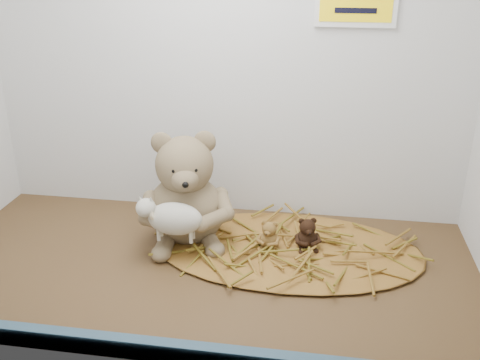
% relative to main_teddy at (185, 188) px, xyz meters
% --- Properties ---
extents(alcove_shell, '(1.20, 0.60, 0.90)m').
position_rel_main_teddy_xyz_m(alcove_shell, '(0.06, -0.03, 0.31)').
color(alcove_shell, '#412716').
rests_on(alcove_shell, ground).
extents(front_rail, '(1.19, 0.02, 0.04)m').
position_rel_main_teddy_xyz_m(front_rail, '(0.06, -0.41, -0.12)').
color(front_rail, '#3A5B70').
rests_on(front_rail, shelf_floor).
extents(straw_bed, '(0.62, 0.36, 0.01)m').
position_rel_main_teddy_xyz_m(straw_bed, '(0.24, -0.02, -0.13)').
color(straw_bed, brown).
rests_on(straw_bed, shelf_floor).
extents(main_teddy, '(0.27, 0.28, 0.27)m').
position_rel_main_teddy_xyz_m(main_teddy, '(0.00, 0.00, 0.00)').
color(main_teddy, '#857952').
rests_on(main_teddy, shelf_floor).
extents(toy_lamb, '(0.16, 0.10, 0.10)m').
position_rel_main_teddy_xyz_m(toy_lamb, '(0.00, -0.10, -0.03)').
color(toy_lamb, beige).
rests_on(toy_lamb, main_teddy).
extents(mini_teddy_tan, '(0.07, 0.07, 0.07)m').
position_rel_main_teddy_xyz_m(mini_teddy_tan, '(0.20, -0.03, -0.09)').
color(mini_teddy_tan, olive).
rests_on(mini_teddy_tan, straw_bed).
extents(mini_teddy_brown, '(0.08, 0.08, 0.08)m').
position_rel_main_teddy_xyz_m(mini_teddy_brown, '(0.29, -0.01, -0.09)').
color(mini_teddy_brown, black).
rests_on(mini_teddy_brown, straw_bed).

